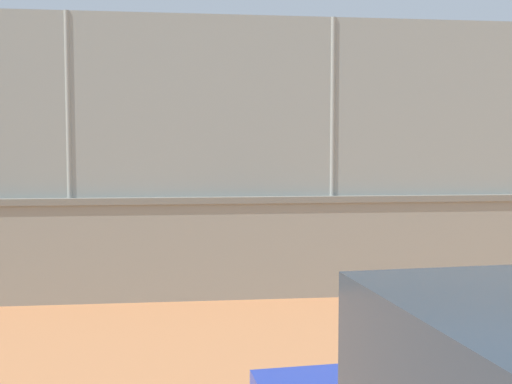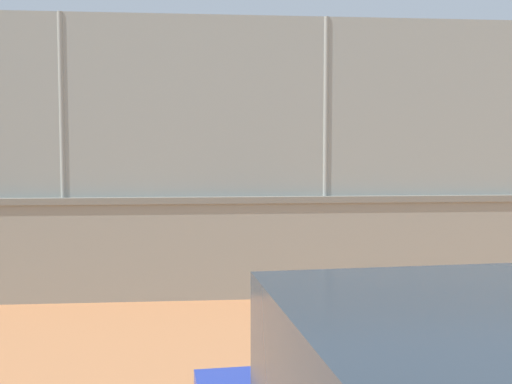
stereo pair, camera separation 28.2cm
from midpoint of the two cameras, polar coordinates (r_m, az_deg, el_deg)
name	(u,v)px [view 2 (the right image)]	position (r m, az deg, el deg)	size (l,w,h in m)	color
ground_plane	(322,209)	(19.72, 6.66, -1.57)	(260.00, 260.00, 0.00)	#B27247
perimeter_wall	(448,243)	(8.36, 18.47, -4.61)	(29.83, 1.32, 1.29)	gray
fence_panel_on_wall	(450,108)	(8.29, 18.73, 7.49)	(29.29, 1.04, 2.24)	gray
player_foreground_swinging	(228,185)	(15.67, -2.14, 0.71)	(1.23, 0.73, 1.68)	black
player_baseline_waiting	(162,191)	(13.29, -8.25, 0.13)	(0.79, 1.26, 1.69)	#591919
player_crossing_court	(230,201)	(10.43, -1.70, -0.88)	(0.95, 0.68, 1.68)	#B2B2B2
sports_ball	(207,226)	(14.58, -4.10, -3.22)	(0.12, 0.12, 0.12)	yellow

